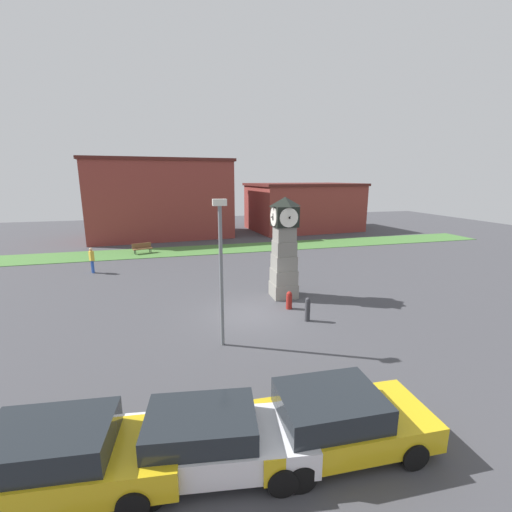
# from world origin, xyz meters

# --- Properties ---
(ground_plane) EXTENTS (84.76, 84.76, 0.00)m
(ground_plane) POSITION_xyz_m (0.00, 0.00, 0.00)
(ground_plane) COLOR #424247
(clock_tower) EXTENTS (1.52, 1.65, 5.42)m
(clock_tower) POSITION_xyz_m (2.25, 2.07, 2.66)
(clock_tower) COLOR gray
(clock_tower) RESTS_ON ground_plane
(bollard_near_tower) EXTENTS (0.29, 0.29, 0.90)m
(bollard_near_tower) POSITION_xyz_m (1.92, 0.30, 0.45)
(bollard_near_tower) COLOR maroon
(bollard_near_tower) RESTS_ON ground_plane
(bollard_mid_row) EXTENTS (0.24, 0.24, 1.11)m
(bollard_mid_row) POSITION_xyz_m (2.21, -1.30, 0.57)
(bollard_mid_row) COLOR #333338
(bollard_mid_row) RESTS_ON ground_plane
(car_navy_sedan) EXTENTS (4.66, 2.31, 1.52)m
(car_navy_sedan) POSITION_xyz_m (-6.10, -8.02, 0.78)
(car_navy_sedan) COLOR gold
(car_navy_sedan) RESTS_ON ground_plane
(car_near_tower) EXTENTS (4.50, 2.36, 1.43)m
(car_near_tower) POSITION_xyz_m (-3.08, -8.27, 0.74)
(car_near_tower) COLOR silver
(car_near_tower) RESTS_ON ground_plane
(car_by_building) EXTENTS (4.36, 2.24, 1.51)m
(car_by_building) POSITION_xyz_m (-0.12, -8.44, 0.77)
(car_by_building) COLOR gold
(car_by_building) RESTS_ON ground_plane
(bench) EXTENTS (1.69, 1.01, 0.90)m
(bench) POSITION_xyz_m (-5.80, 15.45, 0.52)
(bench) COLOR brown
(bench) RESTS_ON ground_plane
(pedestrian_near_bench) EXTENTS (0.40, 0.47, 1.76)m
(pedestrian_near_bench) POSITION_xyz_m (-8.75, 9.98, 1.01)
(pedestrian_near_bench) COLOR #264CA5
(pedestrian_near_bench) RESTS_ON ground_plane
(street_lamp_near_road) EXTENTS (0.50, 0.24, 5.64)m
(street_lamp_near_road) POSITION_xyz_m (-1.89, -2.57, 3.30)
(street_lamp_near_road) COLOR slate
(street_lamp_near_road) RESTS_ON ground_plane
(warehouse_blue_far) EXTENTS (15.56, 9.64, 8.30)m
(warehouse_blue_far) POSITION_xyz_m (-4.13, 24.36, 4.16)
(warehouse_blue_far) COLOR maroon
(warehouse_blue_far) RESTS_ON ground_plane
(storefront_low_left) EXTENTS (13.64, 10.10, 5.69)m
(storefront_low_left) POSITION_xyz_m (12.96, 25.09, 2.86)
(storefront_low_left) COLOR maroon
(storefront_low_left) RESTS_ON ground_plane
(grass_verge_far) EXTENTS (50.86, 4.13, 0.04)m
(grass_verge_far) POSITION_xyz_m (2.42, 15.54, 0.02)
(grass_verge_far) COLOR #477A38
(grass_verge_far) RESTS_ON ground_plane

